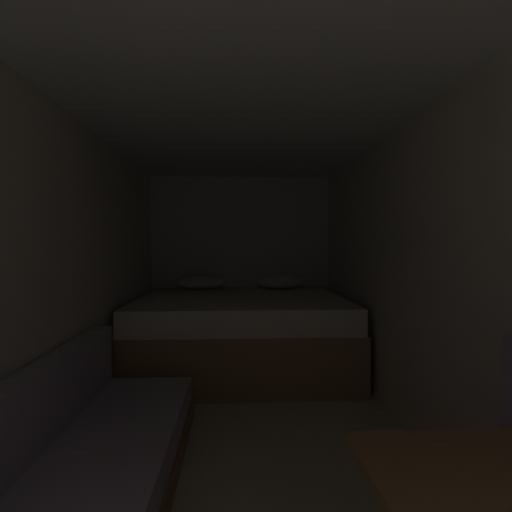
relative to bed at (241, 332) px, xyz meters
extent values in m
plane|color=beige|center=(0.00, -1.72, -0.38)|extent=(7.24, 7.24, 0.00)
cube|color=beige|center=(0.00, 0.93, 0.68)|extent=(2.31, 0.05, 2.11)
cube|color=beige|center=(-1.13, -1.72, 0.68)|extent=(0.05, 5.24, 2.11)
cube|color=beige|center=(1.13, -1.72, 0.68)|extent=(0.05, 5.24, 2.11)
cube|color=white|center=(0.00, -1.72, 1.76)|extent=(2.31, 5.24, 0.05)
cube|color=#9E7247|center=(0.00, -0.01, -0.12)|extent=(2.09, 1.74, 0.51)
cube|color=beige|center=(0.00, -0.01, 0.25)|extent=(2.05, 1.70, 0.23)
ellipsoid|color=white|center=(-0.47, 0.65, 0.45)|extent=(0.54, 0.31, 0.17)
ellipsoid|color=white|center=(0.47, 0.65, 0.45)|extent=(0.54, 0.31, 0.17)
camera|label=1|loc=(-0.05, -4.01, 0.90)|focal=27.62mm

